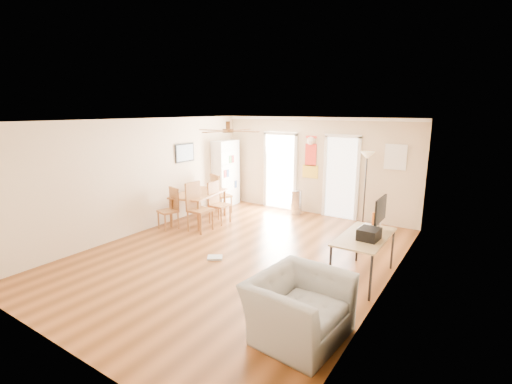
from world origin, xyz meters
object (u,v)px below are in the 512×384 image
Objects in this scene: bookshelf at (226,173)px; wastebasket_a at (293,278)px; dining_table at (199,207)px; trash_can at (296,202)px; dining_chair_far at (222,194)px; computer_desk at (363,257)px; dining_chair_right_b at (200,207)px; dining_chair_right_a at (220,203)px; dining_chair_near at (168,209)px; torchiere_lamp at (365,189)px; printer at (369,234)px; armchair at (299,307)px.

bookshelf is 5.83× the size of wastebasket_a.
dining_table reaches higher than trash_can.
dining_chair_far is 4.86m from computer_desk.
dining_chair_right_b is 1.05× the size of dining_chair_far.
computer_desk is at bearing -12.00° from dining_table.
dining_chair_right_a is at bearing 15.16° from dining_table.
dining_chair_right_a is 0.72× the size of computer_desk.
dining_chair_right_a is (0.94, -1.47, -0.45)m from bookshelf.
dining_table is at bearing 152.97° from wastebasket_a.
bookshelf is 1.69× the size of dining_chair_right_b.
torchiere_lamp reaches higher than dining_chair_near.
bookshelf is 2.29m from trash_can.
dining_chair_right_a is 0.96× the size of dining_chair_far.
trash_can is (1.24, 2.49, -0.24)m from dining_chair_right_b.
dining_table is 4.14m from torchiere_lamp.
dining_table is at bearing 104.38° from dining_chair_right_a.
trash_can is at bearing -1.57° from bookshelf.
dining_chair_right_b is 3.19× the size of printer.
dining_chair_right_b is at bearing -116.57° from trash_can.
dining_chair_near reaches higher than dining_table.
dining_chair_right_a is at bearing 164.36° from computer_desk.
dining_chair_far is 0.76× the size of computer_desk.
dining_chair_far is at bearing 159.34° from printer.
dining_chair_far reaches higher than trash_can.
dining_chair_near reaches higher than wastebasket_a.
printer is (4.05, -1.25, 0.34)m from dining_chair_right_a.
dining_chair_far reaches higher than wastebasket_a.
armchair is at bearing 157.83° from dining_chair_far.
dining_chair_near is (-0.75, -0.30, -0.08)m from dining_chair_right_b.
wastebasket_a is at bearing -123.73° from dining_chair_right_a.
dining_chair_near is (0.19, -2.50, -0.47)m from bookshelf.
dining_chair_right_a is at bearing -125.25° from trash_can.
bookshelf is at bearing 109.51° from dining_chair_near.
torchiere_lamp is at bearing 0.92° from trash_can.
armchair is at bearing -121.15° from dining_chair_right_b.
dining_chair_far is at bearing 21.41° from dining_chair_right_b.
bookshelf is at bearing 31.75° from dining_chair_right_a.
dining_table is at bearing -133.22° from trash_can.
dining_chair_right_b is at bearing 175.65° from printer.
dining_chair_far is 5.02m from printer.
dining_chair_right_b is 2.79m from trash_can.
dining_chair_far is 5.79m from armchair.
dining_chair_far is 4.61m from wastebasket_a.
dining_chair_far is at bearing 34.74° from dining_chair_right_a.
dining_table is 4.59m from computer_desk.
computer_desk is (4.69, -0.08, -0.11)m from dining_chair_near.
bookshelf is 5.68m from printer.
armchair is at bearing -95.51° from computer_desk.
dining_table is 1.37× the size of dining_chair_far.
bookshelf is 1.86× the size of dining_chair_right_a.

